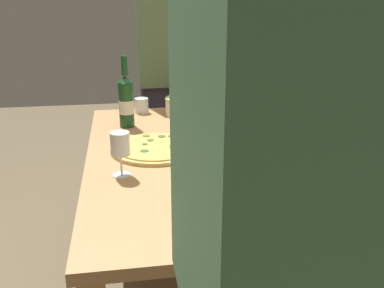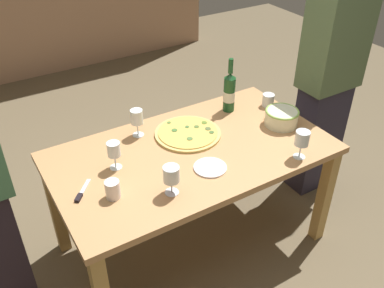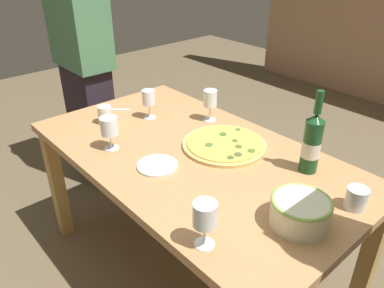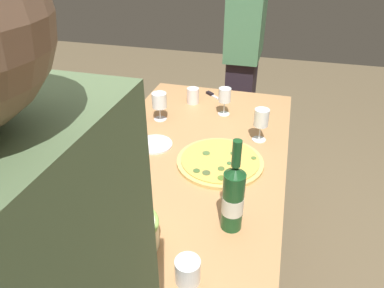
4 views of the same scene
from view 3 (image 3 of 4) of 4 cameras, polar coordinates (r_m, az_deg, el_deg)
name	(u,v)px [view 3 (image 3 of 4)]	position (r m, az deg, el deg)	size (l,w,h in m)	color
ground_plane	(192,267)	(2.23, 0.00, -18.10)	(8.00, 8.00, 0.00)	brown
dining_table	(192,169)	(1.80, 0.00, -3.75)	(1.60, 0.90, 0.75)	tan
pizza	(224,144)	(1.80, 4.91, -0.05)	(0.40, 0.40, 0.02)	#D6B664
serving_bowl	(300,211)	(1.36, 16.04, -9.69)	(0.21, 0.21, 0.10)	#E5E9C3
wine_bottle	(312,143)	(1.63, 17.69, 0.21)	(0.08, 0.08, 0.36)	#184721
wine_glass_near_pizza	(149,98)	(2.06, -6.58, 6.88)	(0.07, 0.07, 0.16)	white
wine_glass_by_bottle	(205,217)	(1.19, 1.97, -10.92)	(0.08, 0.08, 0.17)	white
wine_glass_far_left	(109,128)	(1.78, -12.41, 2.42)	(0.08, 0.08, 0.16)	white
wine_glass_far_right	(210,100)	(2.02, 2.78, 6.68)	(0.07, 0.07, 0.17)	white
cup_amber	(356,198)	(1.52, 23.61, -7.54)	(0.08, 0.08, 0.08)	white
cup_ceramic	(105,115)	(2.06, -13.04, 4.34)	(0.07, 0.07, 0.10)	white
side_plate	(157,165)	(1.65, -5.25, -3.25)	(0.18, 0.18, 0.01)	white
pizza_knife	(110,110)	(2.23, -12.36, 5.12)	(0.13, 0.15, 0.02)	silver
person_host	(83,61)	(2.66, -16.12, 11.91)	(0.44, 0.24, 1.77)	#291F28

